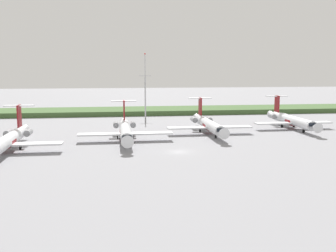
{
  "coord_description": "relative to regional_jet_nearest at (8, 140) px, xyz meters",
  "views": [
    {
      "loc": [
        -13.26,
        -79.26,
        17.39
      ],
      "look_at": [
        0.0,
        17.34,
        3.0
      ],
      "focal_mm": 41.42,
      "sensor_mm": 36.0,
      "label": 1
    }
  ],
  "objects": [
    {
      "name": "antenna_mast",
      "position": [
        33.29,
        53.93,
        6.98
      ],
      "size": [
        4.4,
        0.5,
        22.92
      ],
      "color": "#B2B2B7",
      "rests_on": "ground"
    },
    {
      "name": "grass_berm",
      "position": [
        35.78,
        68.15,
        -1.62
      ],
      "size": [
        320.0,
        20.0,
        1.83
      ],
      "primitive_type": "cube",
      "color": "#426033",
      "rests_on": "ground"
    },
    {
      "name": "ground_plane",
      "position": [
        35.78,
        24.9,
        -2.54
      ],
      "size": [
        500.0,
        500.0,
        0.0
      ],
      "primitive_type": "plane",
      "color": "gray"
    },
    {
      "name": "regional_jet_third",
      "position": [
        47.61,
        17.57,
        0.0
      ],
      "size": [
        22.81,
        31.0,
        9.0
      ],
      "color": "silver",
      "rests_on": "ground"
    },
    {
      "name": "regional_jet_fourth",
      "position": [
        73.89,
        22.87,
        0.0
      ],
      "size": [
        22.81,
        31.0,
        9.0
      ],
      "color": "silver",
      "rests_on": "ground"
    },
    {
      "name": "regional_jet_second",
      "position": [
        24.9,
        10.28,
        0.0
      ],
      "size": [
        22.81,
        31.0,
        9.0
      ],
      "color": "silver",
      "rests_on": "ground"
    },
    {
      "name": "regional_jet_nearest",
      "position": [
        0.0,
        0.0,
        0.0
      ],
      "size": [
        22.81,
        31.0,
        9.0
      ],
      "color": "silver",
      "rests_on": "ground"
    }
  ]
}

